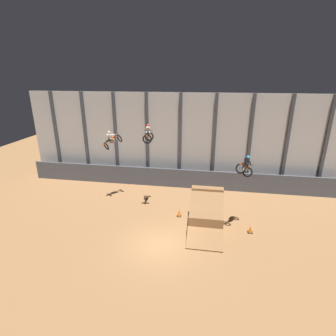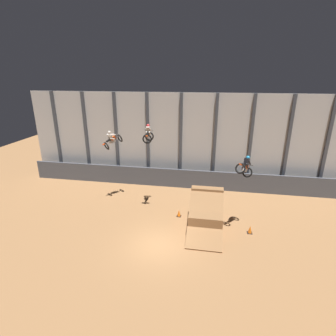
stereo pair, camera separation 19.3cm
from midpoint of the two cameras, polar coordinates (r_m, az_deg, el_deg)
ground_plane at (r=18.43m, az=-2.17°, el=-16.48°), size 60.00×60.00×0.00m
arena_back_wall at (r=26.59m, az=2.50°, el=6.11°), size 32.00×0.40×9.28m
lower_barrier at (r=26.52m, az=2.05°, el=-2.27°), size 31.36×0.20×1.93m
dirt_ramp at (r=20.14m, az=8.03°, el=-10.02°), size 2.45×4.56×2.79m
rider_bike_left_air at (r=23.09m, az=-12.36°, el=5.99°), size 1.65×1.74×1.66m
rider_bike_center_air at (r=20.88m, az=-4.60°, el=7.21°), size 0.92×1.78×1.50m
rider_bike_right_air at (r=18.80m, az=16.16°, el=0.20°), size 1.48×1.82×1.67m
traffic_cone_near_ramp at (r=20.39m, az=17.21°, el=-12.61°), size 0.36×0.36×0.58m
traffic_cone_arena_edge at (r=21.55m, az=2.17°, el=-9.78°), size 0.36×0.36×0.58m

